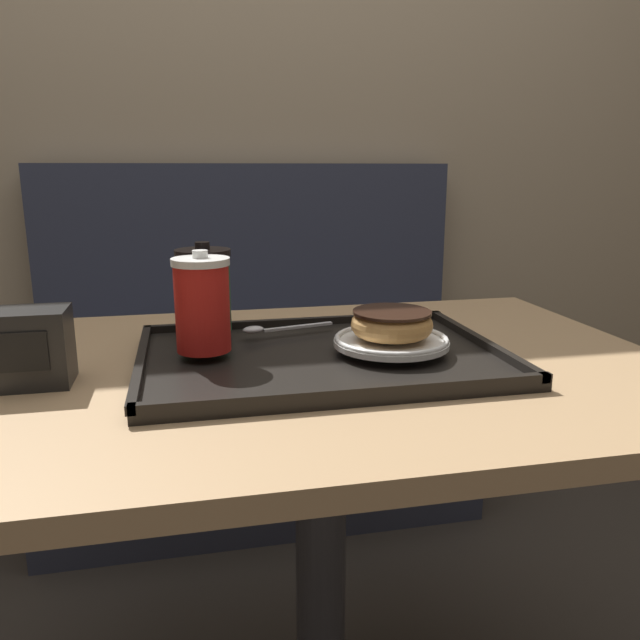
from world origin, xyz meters
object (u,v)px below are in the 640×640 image
object	(u,v)px
spoon	(267,329)
coffee_cup_rear	(204,290)
napkin_dispenser	(30,347)
coffee_cup_front	(202,304)
donut_chocolate_glazed	(392,323)

from	to	relation	value
spoon	coffee_cup_rear	bearing A→B (deg)	-27.29
spoon	napkin_dispenser	size ratio (longest dim) A/B	1.53
coffee_cup_front	napkin_dispenser	distance (m)	0.23
coffee_cup_front	donut_chocolate_glazed	world-z (taller)	coffee_cup_front
coffee_cup_front	donut_chocolate_glazed	size ratio (longest dim) A/B	1.20
coffee_cup_rear	donut_chocolate_glazed	bearing A→B (deg)	-28.51
coffee_cup_front	spoon	xyz separation A→B (m)	(0.10, 0.09, -0.06)
donut_chocolate_glazed	spoon	xyz separation A→B (m)	(-0.17, 0.12, -0.03)
coffee_cup_front	coffee_cup_rear	distance (m)	0.11
coffee_cup_rear	coffee_cup_front	bearing A→B (deg)	-93.35
coffee_cup_front	napkin_dispenser	world-z (taller)	coffee_cup_front
spoon	napkin_dispenser	world-z (taller)	napkin_dispenser
spoon	napkin_dispenser	distance (m)	0.35
coffee_cup_front	coffee_cup_rear	bearing A→B (deg)	86.65
coffee_cup_front	spoon	distance (m)	0.15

